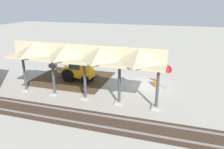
# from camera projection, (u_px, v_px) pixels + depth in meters

# --- Properties ---
(ground_plane) EXTENTS (120.00, 120.00, 0.00)m
(ground_plane) POSITION_uv_depth(u_px,v_px,m) (142.00, 85.00, 22.51)
(ground_plane) COLOR #9E998E
(dirt_work_zone) EXTENTS (8.19, 7.00, 0.01)m
(dirt_work_zone) POSITION_uv_depth(u_px,v_px,m) (72.00, 78.00, 24.56)
(dirt_work_zone) COLOR #42301E
(dirt_work_zone) RESTS_ON ground
(platform_canopy) EXTENTS (13.59, 3.20, 4.90)m
(platform_canopy) POSITION_uv_depth(u_px,v_px,m) (84.00, 53.00, 18.07)
(platform_canopy) COLOR #9E998E
(platform_canopy) RESTS_ON ground
(rail_tracks) EXTENTS (60.00, 2.58, 0.15)m
(rail_tracks) POSITION_uv_depth(u_px,v_px,m) (122.00, 125.00, 15.28)
(rail_tracks) COLOR slate
(rail_tracks) RESTS_ON ground
(stop_sign) EXTENTS (0.72, 0.30, 2.43)m
(stop_sign) POSITION_uv_depth(u_px,v_px,m) (168.00, 72.00, 20.96)
(stop_sign) COLOR gray
(stop_sign) RESTS_ON ground
(backhoe) EXTENTS (5.26, 1.88, 2.82)m
(backhoe) POSITION_uv_depth(u_px,v_px,m) (77.00, 69.00, 23.50)
(backhoe) COLOR orange
(backhoe) RESTS_ON ground
(dirt_mound) EXTENTS (3.87, 3.87, 1.31)m
(dirt_mound) POSITION_uv_depth(u_px,v_px,m) (65.00, 76.00, 25.27)
(dirt_mound) COLOR #42301E
(dirt_mound) RESTS_ON ground
(traffic_barrel) EXTENTS (0.56, 0.56, 0.90)m
(traffic_barrel) POSITION_uv_depth(u_px,v_px,m) (157.00, 82.00, 22.03)
(traffic_barrel) COLOR orange
(traffic_barrel) RESTS_ON ground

